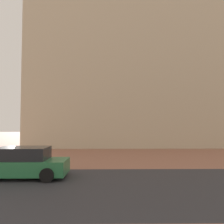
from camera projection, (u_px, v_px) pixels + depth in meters
The scene contains 4 objects.
ground_plane at pixel (112, 178), 10.97m from camera, with size 120.00×120.00×0.00m, color #93604C.
street_asphalt_strip at pixel (113, 186), 9.56m from camera, with size 120.00×7.15×0.00m, color #2D2D33.
landmark_building at pixel (132, 66), 31.53m from camera, with size 25.07×15.24×35.25m.
car_green at pixel (23, 163), 11.11m from camera, with size 4.32×1.99×1.48m.
Camera 1 is at (-0.17, -1.12, 2.65)m, focal length 36.55 mm.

